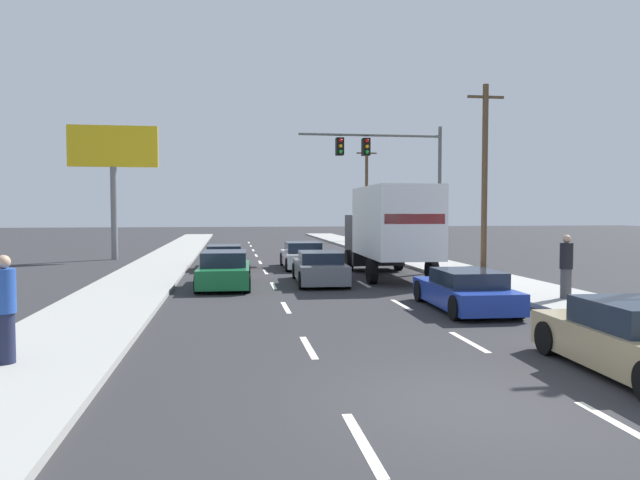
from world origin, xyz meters
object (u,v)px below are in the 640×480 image
object	(u,v)px
car_white	(303,256)
utility_pole_far	(367,193)
car_green	(224,271)
car_blue	(465,291)
car_maroon	(225,257)
box_truck	(389,227)
pedestrian_near_corner	(566,266)
pedestrian_mid_block	(4,309)
car_gray	(320,268)
utility_pole_mid	(485,174)
roadside_billboard	(113,162)
traffic_signal_mast	(384,160)

from	to	relation	value
car_white	utility_pole_far	xyz separation A→B (m)	(8.51, 23.35, 3.77)
car_green	car_white	size ratio (longest dim) A/B	1.02
car_green	car_blue	bearing A→B (deg)	-41.86
car_blue	utility_pole_far	size ratio (longest dim) A/B	0.51
car_green	utility_pole_far	size ratio (longest dim) A/B	0.52
car_maroon	box_truck	xyz separation A→B (m)	(6.78, -4.82, 1.55)
box_truck	pedestrian_near_corner	xyz separation A→B (m)	(3.42, -7.48, -0.98)
car_green	pedestrian_mid_block	size ratio (longest dim) A/B	2.36
car_white	car_gray	size ratio (longest dim) A/B	0.95
utility_pole_mid	pedestrian_near_corner	size ratio (longest dim) A/B	4.61
car_maroon	pedestrian_mid_block	world-z (taller)	pedestrian_mid_block
car_green	car_gray	xyz separation A→B (m)	(3.57, 0.60, -0.03)
car_gray	pedestrian_mid_block	bearing A→B (deg)	-122.00
roadside_billboard	pedestrian_near_corner	world-z (taller)	roadside_billboard
car_maroon	traffic_signal_mast	xyz separation A→B (m)	(8.74, 3.53, 5.03)
car_gray	box_truck	distance (m)	3.84
roadside_billboard	pedestrian_mid_block	world-z (taller)	roadside_billboard
utility_pole_far	pedestrian_mid_block	distance (m)	43.90
car_maroon	roadside_billboard	size ratio (longest dim) A/B	0.57
box_truck	roadside_billboard	xyz separation A→B (m)	(-12.99, 11.10, 3.44)
pedestrian_near_corner	car_white	bearing A→B (deg)	118.60
car_maroon	car_green	xyz separation A→B (m)	(0.07, -7.03, 0.07)
utility_pole_mid	roadside_billboard	xyz separation A→B (m)	(-18.57, 7.83, 0.99)
car_maroon	roadside_billboard	distance (m)	10.14
car_green	traffic_signal_mast	bearing A→B (deg)	50.61
car_gray	pedestrian_near_corner	world-z (taller)	pedestrian_near_corner
car_maroon	utility_pole_mid	world-z (taller)	utility_pole_mid
roadside_billboard	pedestrian_mid_block	distance (m)	24.73
car_green	roadside_billboard	distance (m)	15.51
traffic_signal_mast	pedestrian_near_corner	size ratio (longest dim) A/B	4.25
car_white	utility_pole_far	bearing A→B (deg)	69.96
car_green	utility_pole_mid	world-z (taller)	utility_pole_mid
pedestrian_near_corner	pedestrian_mid_block	bearing A→B (deg)	-157.80
traffic_signal_mast	utility_pole_mid	distance (m)	6.33
car_gray	utility_pole_mid	distance (m)	10.75
car_white	box_truck	world-z (taller)	box_truck
car_blue	pedestrian_near_corner	world-z (taller)	pedestrian_near_corner
car_maroon	pedestrian_near_corner	world-z (taller)	pedestrian_near_corner
traffic_signal_mast	car_white	bearing A→B (deg)	-142.00
box_truck	pedestrian_mid_block	size ratio (longest dim) A/B	4.23
car_gray	car_blue	size ratio (longest dim) A/B	1.05
car_white	car_blue	distance (m)	12.97
car_gray	traffic_signal_mast	xyz separation A→B (m)	(5.10, 9.96, 4.99)
box_truck	pedestrian_near_corner	distance (m)	8.28
traffic_signal_mast	pedestrian_mid_block	distance (m)	25.10
utility_pole_far	pedestrian_near_corner	xyz separation A→B (m)	(-2.03, -35.25, -3.26)
utility_pole_far	roadside_billboard	size ratio (longest dim) A/B	1.12
car_white	pedestrian_mid_block	size ratio (longest dim) A/B	2.32
pedestrian_near_corner	traffic_signal_mast	bearing A→B (deg)	95.25
roadside_billboard	pedestrian_near_corner	xyz separation A→B (m)	(16.40, -18.57, -4.41)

